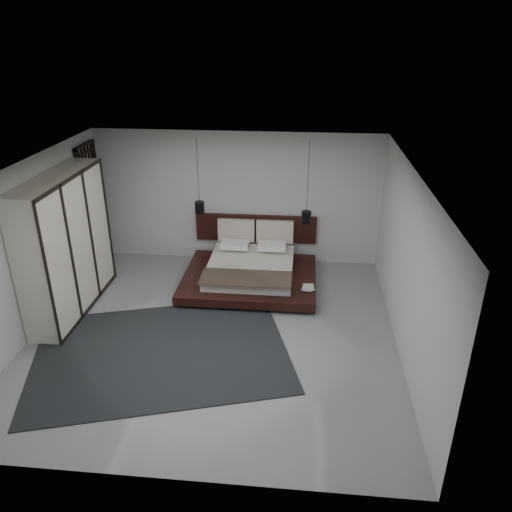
# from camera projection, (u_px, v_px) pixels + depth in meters

# --- Properties ---
(floor) EXTENTS (6.00, 6.00, 0.00)m
(floor) POSITION_uv_depth(u_px,v_px,m) (215.00, 333.00, 8.40)
(floor) COLOR gray
(floor) RESTS_ON ground
(ceiling) EXTENTS (6.00, 6.00, 0.00)m
(ceiling) POSITION_uv_depth(u_px,v_px,m) (208.00, 170.00, 7.23)
(ceiling) COLOR white
(ceiling) RESTS_ON wall_back
(wall_back) EXTENTS (6.00, 0.00, 6.00)m
(wall_back) POSITION_uv_depth(u_px,v_px,m) (237.00, 198.00, 10.52)
(wall_back) COLOR beige
(wall_back) RESTS_ON floor
(wall_front) EXTENTS (6.00, 0.00, 6.00)m
(wall_front) POSITION_uv_depth(u_px,v_px,m) (159.00, 381.00, 5.10)
(wall_front) COLOR beige
(wall_front) RESTS_ON floor
(wall_left) EXTENTS (0.00, 6.00, 6.00)m
(wall_left) POSITION_uv_depth(u_px,v_px,m) (29.00, 250.00, 8.09)
(wall_left) COLOR beige
(wall_left) RESTS_ON floor
(wall_right) EXTENTS (0.00, 6.00, 6.00)m
(wall_right) POSITION_uv_depth(u_px,v_px,m) (407.00, 266.00, 7.54)
(wall_right) COLOR beige
(wall_right) RESTS_ON floor
(lattice_screen) EXTENTS (0.05, 0.90, 2.60)m
(lattice_screen) POSITION_uv_depth(u_px,v_px,m) (93.00, 206.00, 10.34)
(lattice_screen) COLOR black
(lattice_screen) RESTS_ON floor
(bed) EXTENTS (2.59, 2.31, 1.04)m
(bed) POSITION_uv_depth(u_px,v_px,m) (251.00, 269.00, 9.98)
(bed) COLOR black
(bed) RESTS_ON floor
(book_lower) EXTENTS (0.23, 0.29, 0.03)m
(book_lower) POSITION_uv_depth(u_px,v_px,m) (303.00, 288.00, 9.32)
(book_lower) COLOR #99724C
(book_lower) RESTS_ON bed
(book_upper) EXTENTS (0.23, 0.29, 0.02)m
(book_upper) POSITION_uv_depth(u_px,v_px,m) (302.00, 287.00, 9.29)
(book_upper) COLOR #99724C
(book_upper) RESTS_ON book_lower
(pendant_left) EXTENTS (0.19, 0.19, 1.51)m
(pendant_left) POSITION_uv_depth(u_px,v_px,m) (200.00, 207.00, 9.95)
(pendant_left) COLOR black
(pendant_left) RESTS_ON ceiling
(pendant_right) EXTENTS (0.19, 0.19, 1.63)m
(pendant_right) POSITION_uv_depth(u_px,v_px,m) (306.00, 217.00, 9.81)
(pendant_right) COLOR black
(pendant_right) RESTS_ON ceiling
(wardrobe) EXTENTS (0.59, 2.52, 2.47)m
(wardrobe) POSITION_uv_depth(u_px,v_px,m) (66.00, 245.00, 8.69)
(wardrobe) COLOR beige
(wardrobe) RESTS_ON floor
(rug) EXTENTS (4.55, 3.80, 0.02)m
(rug) POSITION_uv_depth(u_px,v_px,m) (162.00, 352.00, 7.90)
(rug) COLOR black
(rug) RESTS_ON floor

